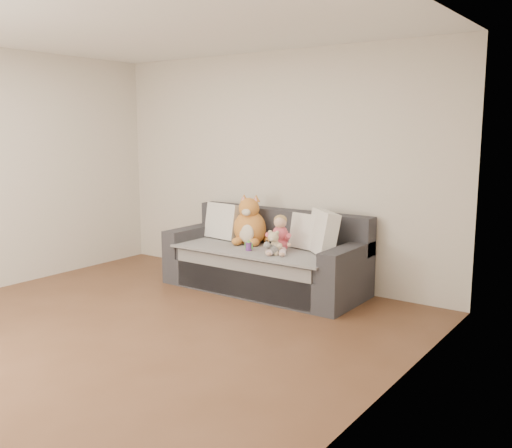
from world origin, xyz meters
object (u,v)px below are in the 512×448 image
(teddy_bear, at_px, (273,245))
(sippy_cup, at_px, (249,245))
(sofa, at_px, (266,261))
(toddler, at_px, (280,236))
(plush_cat, at_px, (250,225))

(teddy_bear, height_order, sippy_cup, teddy_bear)
(sofa, relative_size, toddler, 5.57)
(toddler, bearing_deg, teddy_bear, -106.03)
(sippy_cup, bearing_deg, sofa, 82.98)
(toddler, xyz_separation_m, plush_cat, (-0.50, 0.16, 0.05))
(teddy_bear, bearing_deg, toddler, 83.27)
(plush_cat, relative_size, teddy_bear, 2.29)
(toddler, relative_size, plush_cat, 0.68)
(toddler, height_order, plush_cat, plush_cat)
(sofa, xyz_separation_m, sippy_cup, (-0.03, -0.27, 0.22))
(sofa, relative_size, teddy_bear, 8.68)
(toddler, relative_size, sippy_cup, 3.40)
(toddler, distance_m, plush_cat, 0.53)
(plush_cat, height_order, teddy_bear, plush_cat)
(sofa, height_order, teddy_bear, sofa)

